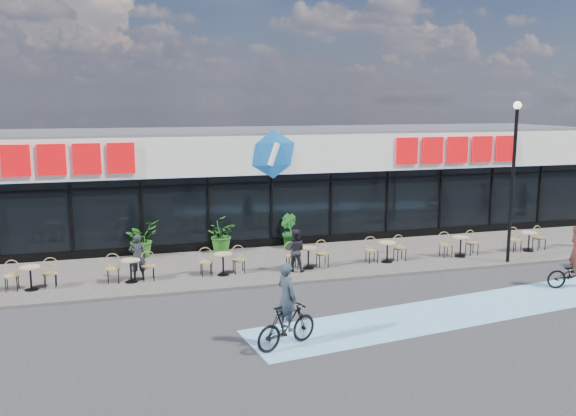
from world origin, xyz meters
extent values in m
plane|color=#28282B|center=(0.00, 0.00, 0.00)|extent=(120.00, 120.00, 0.00)
cube|color=#5C5751|center=(0.00, 4.50, 0.05)|extent=(44.00, 5.00, 0.10)
cube|color=#6EABD0|center=(4.00, -1.50, 0.01)|extent=(14.17, 4.13, 0.01)
cube|color=black|center=(0.00, 10.00, 1.50)|extent=(30.00, 6.00, 3.00)
cube|color=white|center=(0.00, 9.85, 3.75)|extent=(30.60, 6.30, 1.50)
cube|color=#47474C|center=(0.00, 10.00, 4.55)|extent=(30.60, 6.30, 0.10)
cube|color=navy|center=(0.00, 6.96, 3.05)|extent=(30.60, 0.08, 0.18)
cube|color=black|center=(0.00, 6.97, 2.65)|extent=(30.00, 0.06, 0.08)
cube|color=black|center=(0.00, 6.98, 0.20)|extent=(30.00, 0.10, 0.40)
cube|color=red|center=(-8.00, 6.70, 3.80)|extent=(5.63, 0.18, 1.10)
cube|color=red|center=(8.00, 6.70, 3.80)|extent=(5.63, 0.18, 1.10)
ellipsoid|color=blue|center=(0.00, 6.70, 3.80)|extent=(1.90, 0.24, 1.90)
cylinder|color=black|center=(-7.50, 6.97, 1.50)|extent=(0.10, 0.10, 3.00)
cylinder|color=black|center=(-5.00, 6.97, 1.50)|extent=(0.10, 0.10, 3.00)
cylinder|color=black|center=(-2.50, 6.97, 1.50)|extent=(0.10, 0.10, 3.00)
cylinder|color=black|center=(0.00, 6.97, 1.50)|extent=(0.10, 0.10, 3.00)
cylinder|color=black|center=(2.50, 6.97, 1.50)|extent=(0.10, 0.10, 3.00)
cylinder|color=black|center=(5.00, 6.97, 1.50)|extent=(0.10, 0.10, 3.00)
cylinder|color=black|center=(7.50, 6.97, 1.50)|extent=(0.10, 0.10, 3.00)
cylinder|color=black|center=(10.00, 6.97, 1.50)|extent=(0.10, 0.10, 3.00)
cylinder|color=black|center=(12.50, 6.97, 1.50)|extent=(0.10, 0.10, 3.00)
cylinder|color=black|center=(7.59, 2.30, 2.84)|extent=(0.12, 0.12, 5.47)
sphere|color=#FFF2CC|center=(7.59, 2.30, 5.67)|extent=(0.28, 0.28, 0.28)
cylinder|color=tan|center=(-8.54, 3.44, 0.82)|extent=(0.60, 0.60, 0.04)
cylinder|color=black|center=(-8.54, 3.44, 0.47)|extent=(0.06, 0.06, 0.70)
cylinder|color=black|center=(-8.54, 3.44, 0.11)|extent=(0.40, 0.40, 0.02)
cylinder|color=tan|center=(-5.56, 3.44, 0.82)|extent=(0.60, 0.60, 0.04)
cylinder|color=black|center=(-5.56, 3.44, 0.47)|extent=(0.06, 0.06, 0.70)
cylinder|color=black|center=(-5.56, 3.44, 0.11)|extent=(0.40, 0.40, 0.02)
cylinder|color=tan|center=(-2.58, 3.44, 0.82)|extent=(0.60, 0.60, 0.04)
cylinder|color=black|center=(-2.58, 3.44, 0.47)|extent=(0.06, 0.06, 0.70)
cylinder|color=black|center=(-2.58, 3.44, 0.11)|extent=(0.40, 0.40, 0.02)
cylinder|color=tan|center=(0.39, 3.44, 0.82)|extent=(0.60, 0.60, 0.04)
cylinder|color=black|center=(0.39, 3.44, 0.47)|extent=(0.06, 0.06, 0.70)
cylinder|color=black|center=(0.39, 3.44, 0.11)|extent=(0.40, 0.40, 0.02)
cylinder|color=tan|center=(3.37, 3.44, 0.82)|extent=(0.60, 0.60, 0.04)
cylinder|color=black|center=(3.37, 3.44, 0.47)|extent=(0.06, 0.06, 0.70)
cylinder|color=black|center=(3.37, 3.44, 0.11)|extent=(0.40, 0.40, 0.02)
cylinder|color=tan|center=(6.35, 3.44, 0.82)|extent=(0.60, 0.60, 0.04)
cylinder|color=black|center=(6.35, 3.44, 0.47)|extent=(0.06, 0.06, 0.70)
cylinder|color=black|center=(6.35, 3.44, 0.11)|extent=(0.40, 0.40, 0.02)
cylinder|color=tan|center=(9.33, 3.44, 0.82)|extent=(0.60, 0.60, 0.04)
cylinder|color=black|center=(9.33, 3.44, 0.47)|extent=(0.06, 0.06, 0.70)
cylinder|color=black|center=(9.33, 3.44, 0.11)|extent=(0.40, 0.40, 0.02)
imported|color=#26621C|center=(-5.07, 6.74, 0.78)|extent=(1.62, 1.60, 1.36)
imported|color=#26631C|center=(-2.16, 6.69, 0.76)|extent=(1.56, 1.51, 1.32)
imported|color=#164D17|center=(0.58, 6.59, 0.76)|extent=(0.82, 0.90, 1.33)
imported|color=black|center=(-5.32, 3.74, 0.85)|extent=(0.56, 0.38, 1.49)
imported|color=black|center=(-0.16, 3.22, 0.83)|extent=(0.87, 0.79, 1.46)
imported|color=black|center=(7.86, -0.72, 0.47)|extent=(1.86, 0.97, 0.93)
imported|color=black|center=(-2.12, -2.71, 0.53)|extent=(1.83, 1.19, 1.07)
imported|color=#28353E|center=(-2.12, -2.71, 1.26)|extent=(0.60, 0.70, 1.63)
camera|label=1|loc=(-5.89, -16.01, 5.84)|focal=38.00mm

